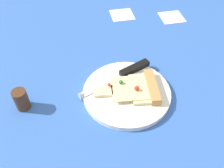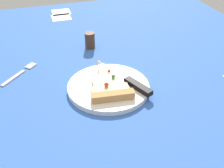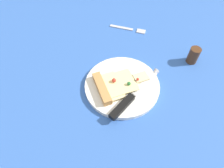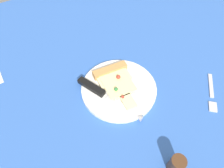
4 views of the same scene
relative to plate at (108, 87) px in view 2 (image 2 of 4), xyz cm
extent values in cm
cube|color=#3360B7|center=(-4.70, -5.63, -2.27)|extent=(155.92, 155.92, 3.00)
cube|color=white|center=(-70.11, -3.84, -0.87)|extent=(9.00, 9.00, 0.20)
cube|color=white|center=(-62.88, -4.90, -0.87)|extent=(9.00, 9.00, 0.20)
cylinder|color=white|center=(0.00, 0.00, 0.00)|extent=(24.57, 24.57, 1.53)
cube|color=beige|center=(3.98, -0.42, 1.27)|extent=(7.11, 11.56, 1.00)
cube|color=beige|center=(-1.49, 0.16, 1.27)|extent=(6.32, 7.74, 1.00)
cube|color=beige|center=(-6.46, 0.68, 1.27)|extent=(5.55, 4.12, 1.00)
cube|color=#F2E099|center=(0.99, -0.10, 1.92)|extent=(10.90, 10.19, 0.30)
cube|color=tan|center=(6.96, -0.73, 1.87)|extent=(3.83, 12.21, 2.20)
sphere|color=red|center=(2.38, -1.25, 2.75)|extent=(1.37, 1.37, 1.37)
sphere|color=red|center=(-4.35, 1.66, 2.54)|extent=(0.95, 0.95, 0.95)
sphere|color=#2D7A38|center=(-1.30, 1.95, 2.65)|extent=(1.17, 1.17, 1.17)
cube|color=silver|center=(-6.76, 3.14, 0.92)|extent=(11.83, 6.52, 0.30)
cone|color=silver|center=(-12.28, 0.81, 0.92)|extent=(2.62, 2.62, 2.00)
cube|color=black|center=(4.29, 7.82, 1.57)|extent=(10.07, 5.92, 1.60)
cylinder|color=#4C2D19|center=(-28.22, 1.14, 2.28)|extent=(3.74, 3.74, 6.10)
cube|color=silver|center=(-14.56, -27.43, -0.37)|extent=(8.08, 7.75, 0.80)
cube|color=silver|center=(-20.73, -21.58, -0.37)|extent=(4.26, 4.22, 0.80)
camera|label=1|loc=(-12.84, -43.21, 50.88)|focal=38.68mm
camera|label=2|loc=(63.78, -18.65, 47.45)|focal=43.53mm
camera|label=3|loc=(20.26, 32.89, 52.57)|focal=31.64mm
camera|label=4|loc=(-32.25, 22.12, 54.47)|focal=32.71mm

